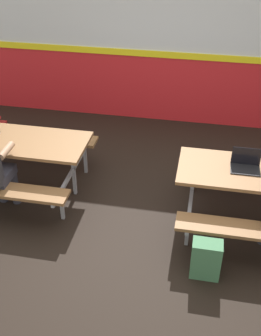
{
  "coord_description": "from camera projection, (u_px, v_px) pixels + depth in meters",
  "views": [
    {
      "loc": [
        0.8,
        -3.94,
        3.33
      ],
      "look_at": [
        0.0,
        0.16,
        0.55
      ],
      "focal_mm": 44.88,
      "sensor_mm": 36.0,
      "label": 1
    }
  ],
  "objects": [
    {
      "name": "backpack_dark",
      "position": [
        206.0,
        259.0,
        4.24
      ],
      "size": [
        0.3,
        0.22,
        0.44
      ],
      "color": "#3F724C",
      "rests_on": "ground"
    },
    {
      "name": "picnic_table_left",
      "position": [
        10.0,
        150.0,
        5.32
      ],
      "size": [
        2.0,
        1.55,
        0.74
      ],
      "color": "brown",
      "rests_on": "ground"
    },
    {
      "name": "ground_plane",
      "position": [
        128.0,
        213.0,
        5.2
      ],
      "size": [
        10.0,
        10.0,
        0.02
      ],
      "primitive_type": "cube",
      "color": "black"
    },
    {
      "name": "laptop_dark",
      "position": [
        245.0,
        165.0,
        4.65
      ],
      "size": [
        0.32,
        0.22,
        0.22
      ],
      "color": "black",
      "rests_on": "picnic_table_right"
    },
    {
      "name": "accent_backdrop",
      "position": [
        160.0,
        47.0,
        6.65
      ],
      "size": [
        8.0,
        0.14,
        2.6
      ],
      "color": "red",
      "rests_on": "ground"
    }
  ]
}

